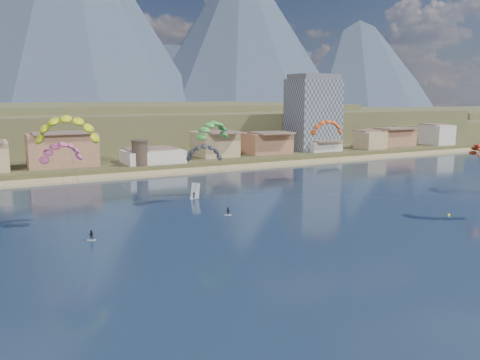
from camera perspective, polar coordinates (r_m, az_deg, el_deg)
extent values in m
plane|color=black|center=(66.91, 13.05, -12.66)|extent=(2400.00, 2400.00, 0.00)
cube|color=tan|center=(159.97, -12.30, 0.54)|extent=(2200.00, 12.00, 0.90)
cube|color=brown|center=(608.54, -23.72, 6.55)|extent=(2200.00, 900.00, 4.00)
cube|color=brown|center=(279.07, -10.61, 6.35)|extent=(320.00, 150.00, 15.00)
cube|color=brown|center=(392.66, 22.77, 6.18)|extent=(240.00, 120.00, 8.00)
cone|color=#323F53|center=(962.27, 0.08, 17.01)|extent=(380.00, 380.00, 290.00)
cone|color=#323F53|center=(1124.18, 13.03, 14.69)|extent=(340.00, 340.00, 250.00)
cone|color=#323F53|center=(1282.08, 20.42, 13.03)|extent=(320.00, 320.00, 220.00)
cube|color=#323F53|center=(948.06, -25.42, 10.74)|extent=(2000.00, 200.00, 110.00)
cube|color=gray|center=(215.40, 8.41, 7.45)|extent=(20.00, 16.00, 30.00)
cube|color=#59595E|center=(215.38, 8.52, 11.71)|extent=(18.00, 14.40, 2.00)
cylinder|color=#47382D|center=(168.15, -11.45, 2.99)|extent=(5.20, 5.20, 8.00)
cylinder|color=#47382D|center=(167.71, -11.50, 4.45)|extent=(5.82, 5.82, 0.60)
cube|color=silver|center=(91.52, -16.74, -6.64)|extent=(1.58, 1.06, 0.10)
imported|color=black|center=(91.27, -16.76, -6.08)|extent=(1.06, 0.96, 1.76)
cylinder|color=#262626|center=(93.81, -18.04, -0.71)|extent=(0.05, 0.05, 18.27)
cube|color=silver|center=(105.52, -1.39, -4.06)|extent=(1.48, 1.06, 0.10)
imported|color=black|center=(105.31, -1.39, -3.59)|extent=(1.24, 1.05, 1.66)
cylinder|color=#262626|center=(108.85, -2.31, 0.81)|extent=(0.05, 0.05, 18.02)
cylinder|color=#262626|center=(98.22, -19.29, -1.78)|extent=(0.04, 0.04, 14.80)
cylinder|color=#262626|center=(121.40, -3.37, 0.05)|extent=(0.04, 0.04, 12.05)
cylinder|color=#262626|center=(145.91, 10.83, 2.46)|extent=(0.04, 0.04, 15.87)
cube|color=silver|center=(122.78, -5.31, -2.13)|extent=(2.18, 0.69, 0.11)
imported|color=black|center=(122.61, -5.32, -1.74)|extent=(0.78, 0.52, 1.56)
cube|color=white|center=(122.53, -5.17, -1.22)|extent=(0.91, 2.37, 3.72)
sphere|color=#FFF81A|center=(114.09, 22.91, -3.76)|extent=(0.60, 0.60, 0.60)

